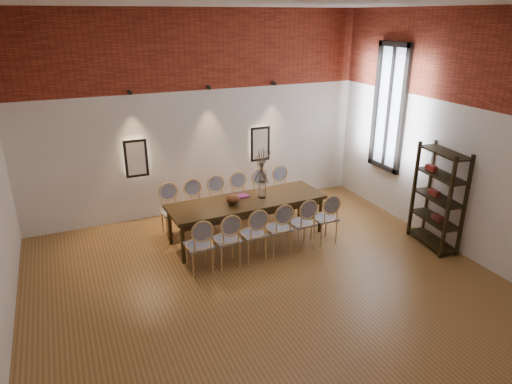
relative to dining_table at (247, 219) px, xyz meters
name	(u,v)px	position (x,y,z in m)	size (l,w,h in m)	color
floor	(274,295)	(-0.35, -1.87, -0.39)	(7.00, 7.00, 0.02)	olive
ceiling	(280,1)	(-0.35, -1.87, 3.63)	(7.00, 7.00, 0.02)	silver
wall_back	(198,115)	(-0.35, 1.68, 1.62)	(7.00, 0.10, 4.00)	silver
wall_right	(474,138)	(3.20, -1.87, 1.62)	(0.10, 7.00, 4.00)	silver
brick_band_back	(196,50)	(-0.35, 1.61, 2.88)	(7.00, 0.02, 1.50)	maroon
brick_band_right	(485,58)	(3.13, -1.87, 2.88)	(0.02, 7.00, 1.50)	maroon
niche_left	(136,158)	(-1.65, 1.58, 0.93)	(0.36, 0.06, 0.66)	#FFEAC6
niche_right	(260,144)	(0.95, 1.58, 0.93)	(0.36, 0.06, 0.66)	#FFEAC6
spot_fixture_left	(130,92)	(-1.65, 1.55, 2.17)	(0.08, 0.08, 0.10)	black
spot_fixture_mid	(209,87)	(-0.15, 1.55, 2.17)	(0.08, 0.08, 0.10)	black
spot_fixture_right	(274,83)	(1.25, 1.55, 2.17)	(0.08, 0.08, 0.10)	black
window_glass	(390,108)	(3.11, 0.13, 1.77)	(0.02, 0.78, 2.38)	silver
window_frame	(389,108)	(3.09, 0.13, 1.77)	(0.08, 0.90, 2.50)	black
window_mullion	(389,108)	(3.09, 0.13, 1.77)	(0.06, 0.06, 2.40)	black
dining_table	(247,219)	(0.00, 0.00, 0.00)	(2.85, 0.91, 0.75)	#38260F
chair_near_a	(199,245)	(-1.16, -0.78, 0.09)	(0.44, 0.44, 0.94)	#DCAF6C
chair_near_b	(227,239)	(-0.68, -0.76, 0.09)	(0.44, 0.44, 0.94)	#DCAF6C
chair_near_c	(253,233)	(-0.21, -0.75, 0.09)	(0.44, 0.44, 0.94)	#DCAF6C
chair_near_d	(278,228)	(0.27, -0.73, 0.09)	(0.44, 0.44, 0.94)	#DCAF6C
chair_near_e	(302,223)	(0.74, -0.71, 0.09)	(0.44, 0.44, 0.94)	#DCAF6C
chair_near_f	(324,218)	(1.21, -0.69, 0.09)	(0.44, 0.44, 0.94)	#DCAF6C
chair_far_a	(172,211)	(-1.21, 0.69, 0.09)	(0.44, 0.44, 0.94)	#DCAF6C
chair_far_b	(197,207)	(-0.74, 0.71, 0.09)	(0.44, 0.44, 0.94)	#DCAF6C
chair_far_c	(220,203)	(-0.27, 0.73, 0.09)	(0.44, 0.44, 0.94)	#DCAF6C
chair_far_d	(242,199)	(0.21, 0.75, 0.09)	(0.44, 0.44, 0.94)	#DCAF6C
chair_far_e	(264,195)	(0.68, 0.76, 0.09)	(0.44, 0.44, 0.94)	#DCAF6C
chair_far_f	(284,191)	(1.16, 0.78, 0.09)	(0.44, 0.44, 0.94)	#DCAF6C
vase	(262,190)	(0.30, 0.01, 0.53)	(0.14, 0.14, 0.30)	silver
dried_branches	(262,166)	(0.30, 0.01, 0.98)	(0.50, 0.50, 0.70)	#4F3E2C
bowl	(233,199)	(-0.29, -0.06, 0.46)	(0.24, 0.24, 0.18)	#5A2F14
book	(241,196)	(-0.04, 0.19, 0.39)	(0.26, 0.18, 0.03)	#81256D
shelving_rack	(438,198)	(2.93, -1.58, 0.53)	(0.38, 1.00, 1.80)	black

